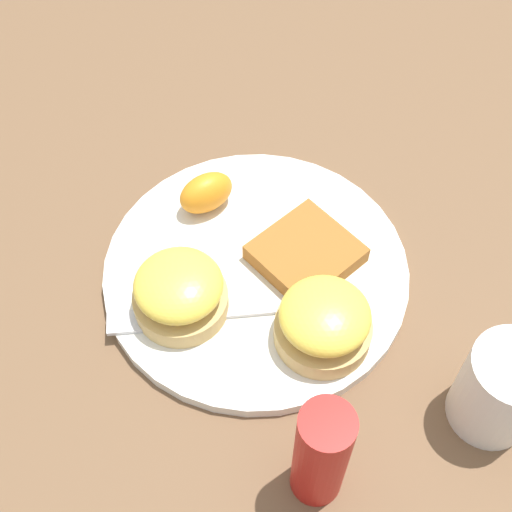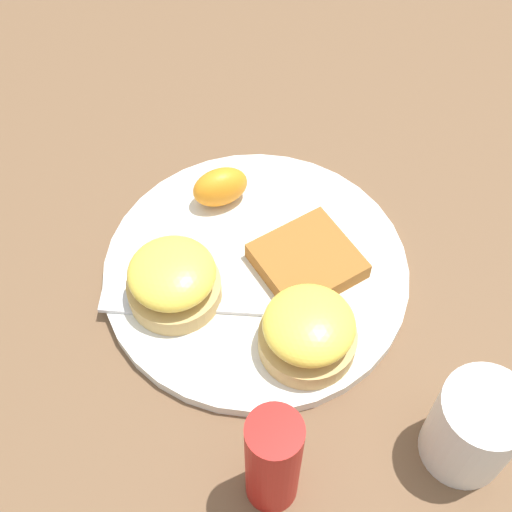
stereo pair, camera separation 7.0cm
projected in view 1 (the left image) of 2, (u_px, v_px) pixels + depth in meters
name	position (u px, v px, depth m)	size (l,w,h in m)	color
ground_plane	(256.00, 275.00, 0.73)	(1.10, 1.10, 0.00)	brown
plate	(256.00, 271.00, 0.73)	(0.31, 0.31, 0.01)	silver
sandwich_benedict_left	(180.00, 292.00, 0.67)	(0.09, 0.09, 0.06)	tan
sandwich_benedict_right	(324.00, 322.00, 0.65)	(0.09, 0.09, 0.06)	tan
hashbrown_patty	(306.00, 254.00, 0.72)	(0.09, 0.09, 0.02)	#9A5D24
orange_wedge	(206.00, 193.00, 0.75)	(0.06, 0.04, 0.04)	orange
fork	(200.00, 316.00, 0.69)	(0.21, 0.06, 0.00)	silver
cup	(503.00, 389.00, 0.61)	(0.11, 0.07, 0.10)	silver
condiment_bottle	(321.00, 455.00, 0.56)	(0.04, 0.04, 0.13)	#B21914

